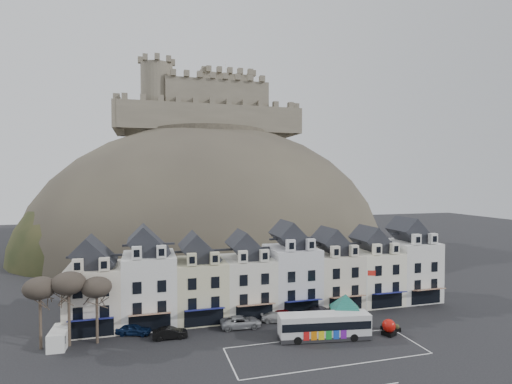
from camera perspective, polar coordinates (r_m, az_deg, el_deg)
ground at (r=47.00m, az=8.35°, el=-22.39°), size 300.00×300.00×0.00m
coach_bay_markings at (r=48.81m, az=10.01°, el=-21.44°), size 22.00×7.50×0.01m
townhouse_terrace at (r=59.51m, az=2.09°, el=-11.73°), size 54.40×9.35×11.80m
castle_hill at (r=111.34m, az=-5.80°, el=-8.05°), size 100.00×76.00×68.00m
castle at (r=118.29m, az=-6.83°, el=12.05°), size 50.20×22.20×22.00m
tree_left_far at (r=52.39m, az=-28.50°, el=-12.05°), size 3.61×3.61×8.24m
tree_left_mid at (r=51.73m, az=-25.19°, el=-11.78°), size 3.78×3.78×8.64m
tree_left_near at (r=51.49m, az=-21.81°, el=-12.59°), size 3.43×3.43×7.84m
bus at (r=51.25m, az=9.71°, el=-18.21°), size 11.27×4.18×3.11m
bus_shelter at (r=53.58m, az=12.66°, el=-15.13°), size 7.02×7.02×4.72m
red_buoy at (r=54.47m, az=18.45°, el=-17.83°), size 1.78×1.78×1.99m
flagpole at (r=54.95m, az=15.66°, el=-13.89°), size 1.08×0.40×7.77m
white_van at (r=53.96m, az=-26.24°, el=-18.14°), size 2.02×4.44×2.00m
planter_west at (r=56.41m, az=17.87°, el=-17.72°), size 1.07×0.73×0.97m
planter_east at (r=56.15m, az=19.46°, el=-17.83°), size 1.00×0.67×0.96m
car_navy at (r=54.38m, az=-17.08°, el=-18.17°), size 4.61×2.98×1.46m
car_black at (r=52.12m, az=-12.17°, el=-19.09°), size 4.20×1.57×1.37m
car_silver at (r=54.40m, az=-2.17°, el=-18.06°), size 5.45×2.80×1.50m
car_white at (r=56.39m, az=3.07°, el=-17.45°), size 4.77×3.18×1.28m
car_maroon at (r=57.38m, az=4.01°, el=-16.99°), size 4.62×2.51×1.49m
car_charcoal at (r=58.25m, az=9.44°, el=-16.68°), size 4.84×1.85×1.57m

